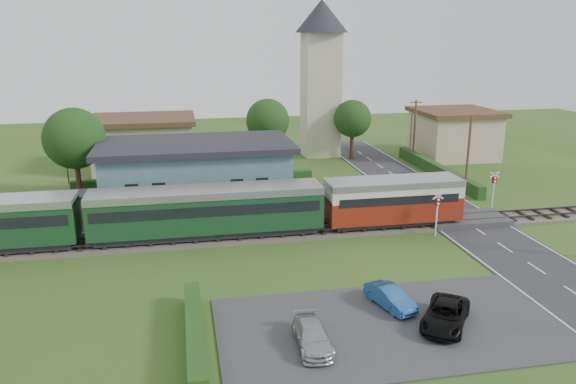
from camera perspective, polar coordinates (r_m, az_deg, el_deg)
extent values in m
plane|color=#2D4C19|center=(39.76, 6.09, -4.88)|extent=(120.00, 120.00, 0.00)
cube|color=#4C443D|center=(41.52, 5.29, -3.79)|extent=(76.00, 3.20, 0.20)
cube|color=#3F3F47|center=(40.76, 5.58, -3.71)|extent=(76.00, 0.08, 0.15)
cube|color=#3F3F47|center=(42.06, 5.03, -3.06)|extent=(76.00, 0.08, 0.15)
cube|color=#28282B|center=(43.63, 18.78, -3.72)|extent=(6.00, 70.00, 0.05)
cube|color=#333335|center=(29.00, 10.24, -13.28)|extent=(17.00, 9.00, 0.08)
cube|color=#333335|center=(45.21, 17.57, -2.66)|extent=(6.20, 3.40, 0.45)
cube|color=gray|center=(42.97, -8.86, -3.05)|extent=(30.00, 3.00, 0.45)
cube|color=beige|center=(43.06, -19.63, -1.78)|extent=(2.00, 2.00, 2.40)
cube|color=#232328|center=(42.71, -19.79, -0.15)|extent=(2.30, 2.30, 0.15)
cube|color=#467372|center=(47.92, -9.27, 1.64)|extent=(15.00, 8.00, 4.80)
cube|color=#232328|center=(47.35, -9.41, 4.75)|extent=(16.00, 9.00, 0.50)
cube|color=#232328|center=(44.47, -9.01, -1.22)|extent=(1.20, 0.12, 2.20)
cube|color=black|center=(44.26, -15.56, 0.06)|extent=(1.00, 0.12, 1.20)
cube|color=black|center=(44.13, -12.97, 0.19)|extent=(1.00, 0.12, 1.20)
cube|color=black|center=(44.29, -5.21, 0.60)|extent=(1.00, 0.12, 1.20)
cube|color=black|center=(44.53, -2.65, 0.73)|extent=(1.00, 0.12, 1.20)
cube|color=#232328|center=(42.61, 10.49, -2.78)|extent=(9.00, 2.20, 0.50)
cube|color=maroon|center=(42.31, 10.56, -1.49)|extent=(10.00, 2.80, 1.80)
cube|color=beige|center=(41.95, 10.64, 0.14)|extent=(10.00, 2.82, 0.90)
cube|color=black|center=(42.05, 10.62, -0.32)|extent=(9.00, 2.88, 0.60)
cube|color=#A2A4A6|center=(41.78, 10.69, 0.99)|extent=(10.00, 2.90, 0.45)
cube|color=#232328|center=(39.85, -8.10, -4.00)|extent=(15.20, 2.20, 0.50)
cube|color=#153A1E|center=(39.36, -8.19, -1.94)|extent=(16.00, 2.80, 2.60)
cube|color=black|center=(39.24, -8.21, -1.39)|extent=(15.40, 2.86, 0.70)
cube|color=#A2A4A6|center=(38.96, -8.27, 0.01)|extent=(16.00, 2.90, 0.50)
cube|color=beige|center=(65.87, 3.32, 9.76)|extent=(4.00, 4.00, 14.00)
cone|color=#232328|center=(65.51, 3.45, 17.43)|extent=(6.00, 6.00, 3.60)
cube|color=tan|center=(61.68, -14.41, 4.63)|extent=(10.00, 8.00, 5.00)
cube|color=#472D1E|center=(61.22, -14.59, 7.16)|extent=(10.80, 8.80, 0.50)
cube|color=tan|center=(68.13, 16.49, 5.52)|extent=(8.00, 8.00, 5.00)
cube|color=#472D1E|center=(67.72, 16.67, 7.80)|extent=(8.80, 8.80, 0.50)
cube|color=#193814|center=(27.06, -9.45, -14.16)|extent=(0.80, 9.00, 1.20)
cube|color=#193814|center=(58.94, 14.84, 2.20)|extent=(0.80, 18.00, 1.20)
cube|color=#193814|center=(52.71, -9.36, 0.98)|extent=(22.00, 0.80, 1.30)
cylinder|color=#332316|center=(51.66, -20.52, 1.48)|extent=(0.44, 0.44, 4.12)
sphere|color=#143311|center=(50.99, -20.89, 5.11)|extent=(5.20, 5.20, 5.20)
cylinder|color=#332316|center=(60.41, -2.05, 4.34)|extent=(0.44, 0.44, 3.85)
sphere|color=#143311|center=(59.86, -2.08, 7.26)|extent=(4.60, 4.60, 4.60)
cylinder|color=#332316|center=(64.61, 6.49, 4.89)|extent=(0.44, 0.44, 3.58)
sphere|color=#143311|center=(64.12, 6.57, 7.42)|extent=(4.20, 4.20, 4.20)
cylinder|color=#473321|center=(53.13, 17.83, 3.70)|extent=(0.22, 0.22, 7.00)
cube|color=#473321|center=(52.58, 18.12, 7.11)|extent=(1.40, 0.10, 0.10)
cylinder|color=#473321|center=(63.70, 12.71, 6.01)|extent=(0.22, 0.22, 7.00)
cube|color=#473321|center=(63.25, 12.89, 8.86)|extent=(1.40, 0.10, 0.10)
cylinder|color=silver|center=(41.19, 14.87, -2.38)|extent=(0.12, 0.12, 3.00)
cube|color=#232328|center=(40.87, 14.98, -0.92)|extent=(0.35, 0.18, 0.55)
sphere|color=#FF190C|center=(40.72, 15.06, -0.76)|extent=(0.14, 0.14, 0.14)
sphere|color=#FF190C|center=(40.81, 15.03, -1.17)|extent=(0.14, 0.14, 0.14)
cube|color=silver|center=(40.76, 15.02, -0.38)|extent=(0.84, 0.05, 0.55)
cube|color=silver|center=(40.76, 15.02, -0.38)|extent=(0.84, 0.05, 0.55)
cylinder|color=silver|center=(48.59, 20.11, -0.04)|extent=(0.12, 0.12, 3.00)
cube|color=#232328|center=(48.32, 20.24, 1.21)|extent=(0.35, 0.18, 0.55)
sphere|color=#FF190C|center=(48.18, 20.33, 1.35)|extent=(0.14, 0.14, 0.14)
sphere|color=#FF190C|center=(48.25, 20.29, 1.00)|extent=(0.14, 0.14, 0.14)
cube|color=silver|center=(48.22, 20.28, 1.67)|extent=(0.84, 0.05, 0.55)
cube|color=silver|center=(48.22, 20.28, 1.67)|extent=(0.84, 0.05, 0.55)
cylinder|color=#3F3F47|center=(57.68, -21.61, 3.24)|extent=(0.14, 0.14, 5.00)
sphere|color=orange|center=(57.23, -21.87, 5.68)|extent=(0.30, 0.30, 0.30)
cylinder|color=#3F3F47|center=(69.09, 12.39, 5.94)|extent=(0.14, 0.14, 5.00)
sphere|color=orange|center=(68.72, 12.52, 7.99)|extent=(0.30, 0.30, 0.30)
imported|color=#0629A0|center=(55.00, 11.80, 1.43)|extent=(3.51, 2.37, 1.11)
imported|color=#1E508F|center=(30.53, 10.34, -10.46)|extent=(2.05, 3.52, 1.10)
imported|color=#A2A4A6|center=(26.65, 2.47, -14.41)|extent=(1.61, 3.71, 1.06)
imported|color=black|center=(29.32, 15.69, -11.93)|extent=(4.00, 4.52, 1.16)
imported|color=gray|center=(43.78, 0.77, -1.18)|extent=(0.57, 0.40, 1.47)
imported|color=gray|center=(42.51, -16.04, -1.99)|extent=(1.01, 1.14, 1.97)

